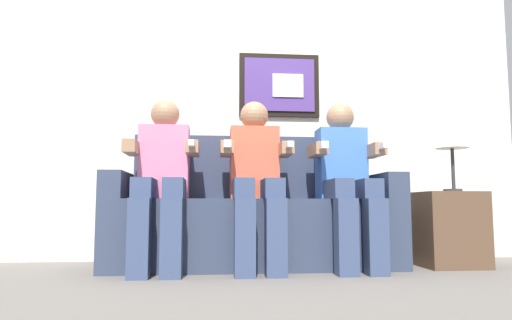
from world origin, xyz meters
name	(u,v)px	position (x,y,z in m)	size (l,w,h in m)	color
ground_plane	(258,274)	(0.00, 0.00, 0.00)	(5.61, 5.61, 0.00)	#66605B
back_wall_assembly	(250,92)	(0.01, 0.76, 1.30)	(4.32, 0.10, 2.60)	silver
couch	(254,220)	(0.00, 0.33, 0.31)	(1.92, 0.58, 0.90)	#333D56
person_on_left	(162,174)	(-0.60, 0.16, 0.61)	(0.46, 0.56, 1.11)	pink
person_in_middle	(256,175)	(0.00, 0.16, 0.61)	(0.46, 0.56, 1.11)	#D8593F
person_on_right	(346,175)	(0.60, 0.16, 0.61)	(0.46, 0.56, 1.11)	#3F72CC
side_table_right	(448,229)	(1.31, 0.22, 0.25)	(0.40, 0.40, 0.50)	brown
table_lamp	(452,140)	(1.36, 0.21, 0.86)	(0.22, 0.22, 0.46)	#333338
spare_remote_on_table	(460,191)	(1.40, 0.21, 0.51)	(0.04, 0.13, 0.02)	white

